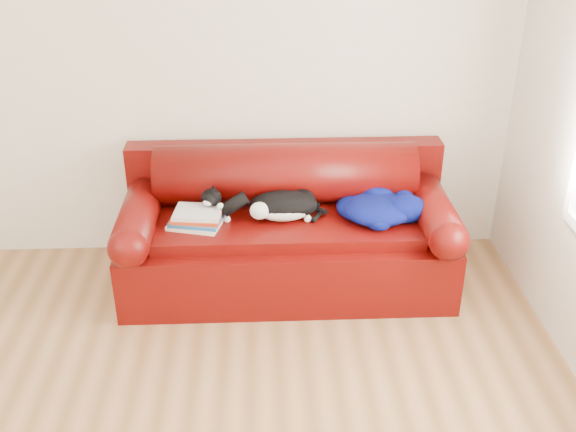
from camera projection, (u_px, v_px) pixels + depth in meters
name	position (u px, v px, depth m)	size (l,w,h in m)	color
room_shell	(142.00, 124.00, 2.42)	(4.52, 4.02, 2.61)	beige
sofa_base	(287.00, 251.00, 4.42)	(2.10, 0.90, 0.50)	#440802
sofa_back	(285.00, 193.00, 4.49)	(2.10, 1.01, 0.88)	#440802
book_stack	(197.00, 218.00, 4.16)	(0.37, 0.31, 0.10)	white
cat	(283.00, 206.00, 4.22)	(0.63, 0.36, 0.22)	black
blanket	(380.00, 207.00, 4.24)	(0.61, 0.49, 0.17)	#06024D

